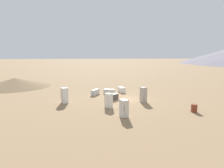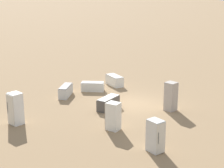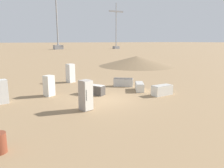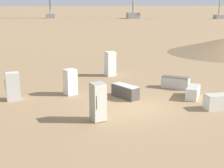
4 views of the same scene
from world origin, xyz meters
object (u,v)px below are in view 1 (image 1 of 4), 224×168
discarded_fridge_1 (109,101)px  rusty_barrel (194,108)px  discarded_fridge_3 (121,90)px  discarded_fridge_0 (112,97)px  discarded_fridge_5 (124,108)px  discarded_fridge_2 (143,95)px  discarded_fridge_4 (109,91)px  discarded_fridge_6 (95,92)px  discarded_fridge_7 (64,95)px

discarded_fridge_1 → rusty_barrel: (-3.45, -7.70, -0.38)m
discarded_fridge_1 → discarded_fridge_3: (7.53, -3.73, -0.38)m
rusty_barrel → discarded_fridge_0: bearing=45.1°
discarded_fridge_3 → discarded_fridge_5: (-10.73, 3.07, 0.41)m
discarded_fridge_2 → discarded_fridge_4: size_ratio=1.04×
discarded_fridge_6 → rusty_barrel: rusty_barrel is taller
discarded_fridge_4 → discarded_fridge_5: (-10.10, 1.03, 0.46)m
discarded_fridge_6 → rusty_barrel: size_ratio=2.31×
discarded_fridge_1 → discarded_fridge_5: bearing=-110.1°
discarded_fridge_5 → discarded_fridge_7: 8.08m
discarded_fridge_1 → discarded_fridge_7: discarded_fridge_7 is taller
discarded_fridge_2 → discarded_fridge_3: discarded_fridge_2 is taller
discarded_fridge_0 → discarded_fridge_2: 3.85m
discarded_fridge_4 → rusty_barrel: size_ratio=2.27×
discarded_fridge_0 → discarded_fridge_7: discarded_fridge_7 is taller
discarded_fridge_1 → discarded_fridge_5: discarded_fridge_5 is taller
discarded_fridge_2 → discarded_fridge_5: (-4.37, 3.80, -0.11)m
discarded_fridge_3 → rusty_barrel: discarded_fridge_3 is taller
discarded_fridge_0 → rusty_barrel: size_ratio=2.36×
rusty_barrel → discarded_fridge_6: bearing=38.9°
discarded_fridge_7 → rusty_barrel: size_ratio=2.39×
discarded_fridge_0 → discarded_fridge_6: size_ratio=1.02×
discarded_fridge_1 → discarded_fridge_4: size_ratio=0.89×
discarded_fridge_0 → discarded_fridge_7: (-0.06, 5.66, 0.53)m
discarded_fridge_7 → discarded_fridge_1: bearing=-144.3°
discarded_fridge_0 → discarded_fridge_6: 3.88m
discarded_fridge_3 → discarded_fridge_5: bearing=70.2°
discarded_fridge_1 → discarded_fridge_7: bearing=114.7°
discarded_fridge_1 → discarded_fridge_5: size_ratio=0.97×
discarded_fridge_2 → discarded_fridge_7: bearing=-120.3°
discarded_fridge_6 → discarded_fridge_7: 5.48m
discarded_fridge_2 → rusty_barrel: (-4.63, -3.24, -0.52)m
discarded_fridge_2 → discarded_fridge_7: (1.83, 8.98, 0.01)m
discarded_fridge_2 → rusty_barrel: discarded_fridge_2 is taller
discarded_fridge_1 → discarded_fridge_6: bearing=62.0°
discarded_fridge_1 → discarded_fridge_2: bearing=-16.9°
discarded_fridge_3 → rusty_barrel: bearing=106.0°
discarded_fridge_4 → discarded_fridge_6: 2.14m
discarded_fridge_4 → discarded_fridge_6: (-0.30, 2.12, 0.04)m
discarded_fridge_0 → discarded_fridge_1: 3.30m
discarded_fridge_6 → discarded_fridge_5: bearing=-49.1°
discarded_fridge_0 → discarded_fridge_5: bearing=143.4°
discarded_fridge_0 → discarded_fridge_6: discarded_fridge_0 is taller
discarded_fridge_1 → discarded_fridge_2: size_ratio=0.85×
discarded_fridge_7 → discarded_fridge_2: bearing=-122.2°
discarded_fridge_4 → rusty_barrel: bearing=60.0°
discarded_fridge_5 → rusty_barrel: bearing=165.7°
discarded_fridge_2 → discarded_fridge_6: 7.33m
discarded_fridge_0 → discarded_fridge_7: bearing=58.5°
discarded_fridge_5 → rusty_barrel: 7.05m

